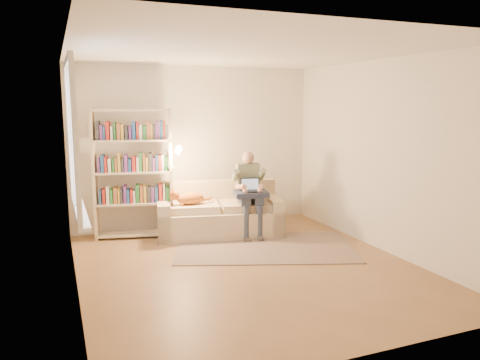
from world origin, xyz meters
name	(u,v)px	position (x,y,z in m)	size (l,w,h in m)	color
floor	(248,267)	(0.00, 0.00, 0.00)	(4.50, 4.50, 0.00)	brown
ceiling	(248,52)	(0.00, 0.00, 2.60)	(4.00, 4.50, 0.02)	white
wall_left	(71,172)	(-2.00, 0.00, 1.30)	(0.02, 4.50, 2.60)	silver
wall_right	(384,156)	(2.00, 0.00, 1.30)	(0.02, 4.50, 2.60)	silver
wall_back	(195,147)	(0.00, 2.25, 1.30)	(4.00, 0.02, 2.60)	silver
wall_front	(363,198)	(0.00, -2.25, 1.30)	(4.00, 0.02, 2.60)	silver
window	(75,163)	(-1.95, 0.20, 1.38)	(0.12, 1.52, 1.69)	white
sofa	(219,215)	(0.17, 1.57, 0.29)	(2.02, 1.22, 0.80)	#C7B28D
person	(249,188)	(0.58, 1.34, 0.73)	(0.44, 0.60, 1.28)	slate
cat	(190,198)	(-0.30, 1.55, 0.61)	(0.64, 0.30, 0.23)	orange
blanket	(246,194)	(0.49, 1.25, 0.67)	(0.49, 0.40, 0.08)	#24293F
laptop	(246,188)	(0.50, 1.26, 0.76)	(0.32, 0.28, 0.25)	black
bookshelf	(133,167)	(-1.07, 1.87, 1.07)	(1.27, 0.61, 1.94)	beige
rug	(265,247)	(0.53, 0.64, 0.01)	(2.46, 1.46, 0.01)	#7F6A5C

